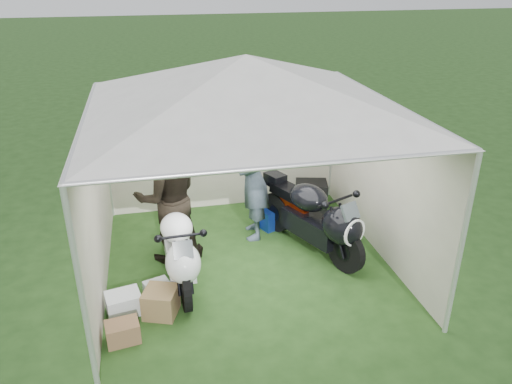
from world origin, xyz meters
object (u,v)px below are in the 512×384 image
motorcycle_black (316,217)px  equipment_box (311,196)px  motorcycle_white (179,248)px  crate_2 (158,290)px  person_blue_jacket (254,179)px  canopy_tent (246,88)px  paddock_stand (274,218)px  crate_0 (124,303)px  person_dark_jacket (168,198)px  crate_1 (161,302)px  crate_3 (123,332)px

motorcycle_black → equipment_box: motorcycle_black is taller
motorcycle_white → crate_2: size_ratio=6.31×
motorcycle_white → person_blue_jacket: 1.72m
canopy_tent → paddock_stand: bearing=55.8°
motorcycle_white → crate_0: 1.00m
person_dark_jacket → person_blue_jacket: size_ratio=1.00×
crate_1 → crate_2: (-0.03, 0.34, -0.06)m
paddock_stand → crate_0: 2.99m
canopy_tent → crate_3: (-1.75, -1.37, -2.45)m
person_blue_jacket → equipment_box: bearing=124.6°
motorcycle_white → person_dark_jacket: bearing=94.1°
person_dark_jacket → crate_2: bearing=68.9°
motorcycle_white → motorcycle_black: 2.08m
crate_1 → motorcycle_black: bearing=23.2°
canopy_tent → person_blue_jacket: (0.27, 0.76, -1.59)m
person_dark_jacket → equipment_box: 2.82m
motorcycle_black → person_blue_jacket: person_blue_jacket is taller
motorcycle_white → crate_2: (-0.33, -0.29, -0.43)m
crate_2 → crate_3: crate_3 is taller
crate_3 → motorcycle_black: bearing=26.8°
motorcycle_white → motorcycle_black: size_ratio=0.98×
person_dark_jacket → crate_3: size_ratio=5.19×
person_blue_jacket → equipment_box: (1.18, 0.66, -0.72)m
canopy_tent → paddock_stand: size_ratio=12.78×
canopy_tent → person_dark_jacket: canopy_tent is taller
crate_2 → crate_3: bearing=-119.6°
equipment_box → crate_1: (-2.74, -2.37, -0.09)m
equipment_box → crate_0: (-3.20, -2.25, -0.13)m
paddock_stand → crate_2: bearing=-141.5°
person_blue_jacket → motorcycle_white: bearing=-44.2°
canopy_tent → paddock_stand: (0.64, 0.95, -2.41)m
motorcycle_black → person_dark_jacket: (-2.12, 0.32, 0.38)m
motorcycle_white → paddock_stand: (1.64, 1.27, -0.38)m
person_blue_jacket → canopy_tent: bearing=-14.3°
motorcycle_white → equipment_box: size_ratio=3.72×
paddock_stand → crate_0: size_ratio=1.06×
person_dark_jacket → canopy_tent: bearing=154.3°
crate_0 → crate_2: 0.48m
canopy_tent → crate_1: bearing=-143.5°
person_dark_jacket → paddock_stand: bearing=-168.1°
motorcycle_black → crate_2: size_ratio=6.46×
crate_0 → crate_1: 0.47m
crate_1 → crate_3: 0.62m
motorcycle_black → crate_3: (-2.80, -1.41, -0.47)m
crate_0 → crate_1: bearing=-14.8°
crate_2 → crate_3: size_ratio=0.83×
crate_0 → paddock_stand: bearing=36.7°
person_dark_jacket → crate_3: (-0.68, -1.74, -0.86)m
person_blue_jacket → crate_0: person_blue_jacket is taller
crate_0 → motorcycle_white: bearing=34.2°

